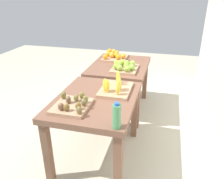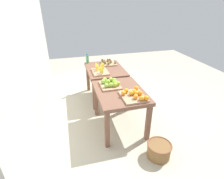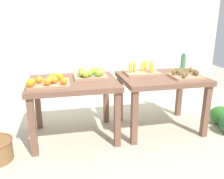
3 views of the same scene
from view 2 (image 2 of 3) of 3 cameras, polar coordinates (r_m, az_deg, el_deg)
ground_plane at (r=3.85m, az=-0.14°, el=-6.26°), size 8.00×8.00×0.00m
back_wall at (r=3.21m, az=-24.85°, el=13.58°), size 4.40×0.12×3.00m
display_table_left at (r=3.07m, az=2.54°, el=-2.15°), size 1.04×0.80×0.73m
display_table_right at (r=4.05m, az=-2.19°, el=5.36°), size 1.04×0.80×0.73m
orange_bin at (r=2.83m, az=7.00°, el=-1.75°), size 0.45×0.37×0.11m
apple_bin at (r=3.17m, az=-0.54°, el=1.89°), size 0.40×0.35×0.11m
banana_crate at (r=3.78m, az=-3.85°, el=6.10°), size 0.44×0.32×0.17m
kiwi_bin at (r=4.26m, az=-1.12°, el=8.49°), size 0.36×0.33×0.10m
water_bottle at (r=4.36m, az=-7.88°, el=9.68°), size 0.07×0.07×0.22m
watermelon_pile at (r=5.14m, az=-1.94°, el=4.93°), size 0.65×0.68×0.50m
wicker_basket at (r=2.88m, az=14.71°, el=-18.08°), size 0.36×0.36×0.23m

